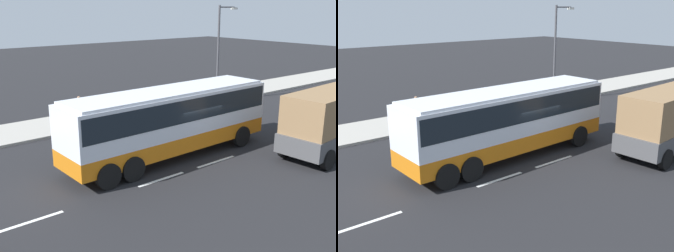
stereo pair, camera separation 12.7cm
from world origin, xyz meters
The scene contains 8 objects.
ground_plane centered at (0.00, 0.00, 0.00)m, with size 120.00×120.00×0.00m, color black.
sidewalk_curb centered at (0.00, 8.61, 0.07)m, with size 80.00×4.00×0.15m, color #A8A399.
lane_centreline centered at (6.21, -1.76, 0.00)m, with size 44.95×0.16×0.01m.
coach_bus centered at (-1.00, 0.14, 2.08)m, with size 11.01×2.89×3.35m.
car_blue_saloon centered at (11.47, -0.02, 0.75)m, with size 4.52×2.23×1.39m.
pedestrian_near_curb centered at (-1.59, 8.49, 1.04)m, with size 0.32×0.32×1.56m.
pedestrian_at_crossing centered at (6.40, 8.35, 1.03)m, with size 0.32×0.32×1.54m.
street_lamp centered at (9.58, 7.23, 4.22)m, with size 1.89×0.24×7.06m.
Camera 2 is at (-12.93, -14.33, 7.09)m, focal length 43.49 mm.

